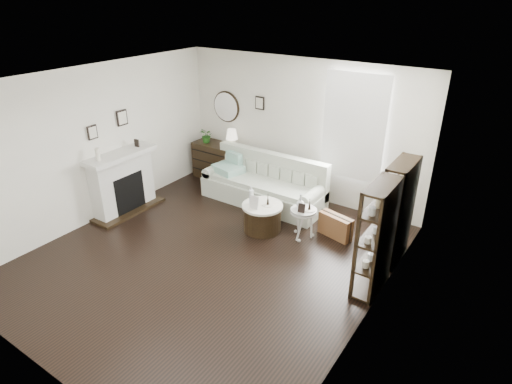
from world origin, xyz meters
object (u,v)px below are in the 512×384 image
Objects in this scene: pedestal_table at (304,212)px; drum_table at (262,217)px; sofa at (265,187)px; dresser at (220,162)px.

drum_table is at bearing -166.13° from pedestal_table.
drum_table is 0.76m from pedestal_table.
drum_table is 1.31× the size of pedestal_table.
sofa is at bearing 120.81° from drum_table.
pedestal_table is at bearing -31.54° from sofa.
dresser is 2.40m from drum_table.
pedestal_table is (1.26, -0.77, 0.18)m from sofa.
pedestal_table is at bearing -23.56° from dresser.
sofa reaches higher than dresser.
dresser is at bearing 156.44° from pedestal_table.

